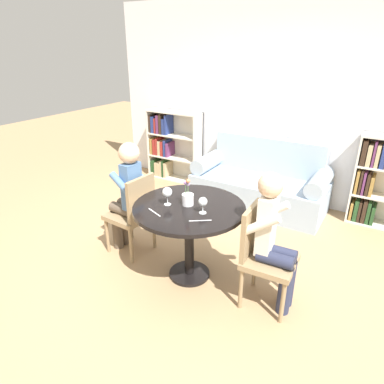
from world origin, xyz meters
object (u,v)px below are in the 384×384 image
object	(u,v)px
bookshelf_left	(169,145)
bookshelf_right	(384,182)
flower_vase	(188,198)
chair_left	(134,211)
person_right	(275,239)
wine_glass_left	(167,193)
couch	(260,185)
chair_right	(262,252)
wine_glass_right	(203,202)
person_left	(127,194)

from	to	relation	value
bookshelf_left	bookshelf_right	distance (m)	3.17
bookshelf_right	flower_vase	xyz separation A→B (m)	(-1.49, -2.12, 0.26)
chair_left	person_right	world-z (taller)	person_right
wine_glass_left	flower_vase	bearing A→B (deg)	29.76
chair_left	person_right	distance (m)	1.52
bookshelf_left	wine_glass_left	distance (m)	2.70
chair_left	person_right	bearing A→B (deg)	93.52
bookshelf_right	couch	bearing A→B (deg)	-169.74
couch	person_right	bearing A→B (deg)	-66.42
person_right	bookshelf_right	bearing A→B (deg)	-20.28
person_right	flower_vase	size ratio (longest dim) A/B	4.65
chair_right	wine_glass_right	xyz separation A→B (m)	(-0.54, -0.08, 0.37)
person_left	flower_vase	size ratio (longest dim) A/B	4.74
bookshelf_right	person_right	world-z (taller)	person_right
couch	person_left	distance (m)	2.01
couch	person_right	size ratio (longest dim) A/B	1.47
couch	bookshelf_right	distance (m)	1.51
bookshelf_right	wine_glass_right	distance (m)	2.56
person_left	wine_glass_left	world-z (taller)	person_left
chair_right	person_right	bearing A→B (deg)	-88.18
wine_glass_left	wine_glass_right	bearing A→B (deg)	3.39
flower_vase	person_right	bearing A→B (deg)	0.88
person_right	wine_glass_left	distance (m)	1.02
bookshelf_left	chair_right	world-z (taller)	bookshelf_left
wine_glass_right	bookshelf_right	bearing A→B (deg)	59.39
bookshelf_left	person_left	distance (m)	2.26
flower_vase	couch	bearing A→B (deg)	89.24
chair_left	wine_glass_right	distance (m)	0.96
bookshelf_left	flower_vase	size ratio (longest dim) A/B	4.34
person_left	person_right	bearing A→B (deg)	93.17
chair_left	wine_glass_left	xyz separation A→B (m)	(0.53, -0.13, 0.38)
couch	bookshelf_right	xyz separation A→B (m)	(1.47, 0.27, 0.25)
bookshelf_left	wine_glass_left	size ratio (longest dim) A/B	6.70
bookshelf_left	person_right	world-z (taller)	person_right
chair_left	bookshelf_right	bearing A→B (deg)	138.01
bookshelf_right	chair_right	xyz separation A→B (m)	(-0.75, -2.11, -0.07)
wine_glass_right	flower_vase	xyz separation A→B (m)	(-0.20, 0.07, -0.03)
couch	flower_vase	distance (m)	1.92
bookshelf_left	bookshelf_right	size ratio (longest dim) A/B	1.00
bookshelf_right	wine_glass_left	size ratio (longest dim) A/B	6.70
person_left	wine_glass_right	size ratio (longest dim) A/B	8.35
person_left	wine_glass_left	size ratio (longest dim) A/B	7.32
bookshelf_left	wine_glass_right	size ratio (longest dim) A/B	7.65
chair_right	flower_vase	distance (m)	0.81
chair_left	chair_right	distance (m)	1.42
chair_left	wine_glass_right	bearing A→B (deg)	87.60
chair_left	flower_vase	world-z (taller)	flower_vase
bookshelf_left	chair_left	size ratio (longest dim) A/B	1.26
chair_right	flower_vase	bearing A→B (deg)	87.69
wine_glass_right	flower_vase	bearing A→B (deg)	160.33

